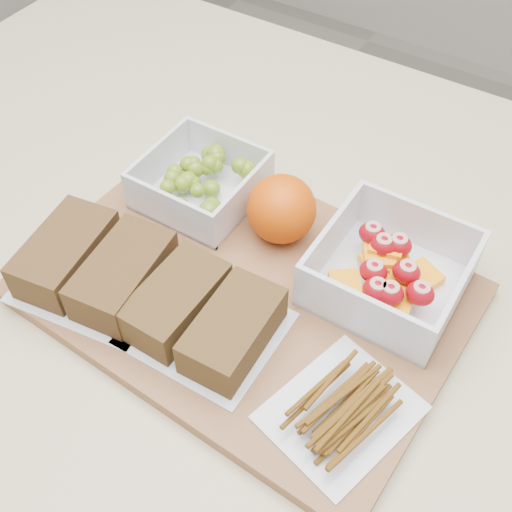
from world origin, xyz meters
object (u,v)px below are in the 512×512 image
(pretzel_bag, at_px, (342,405))
(fruit_container, at_px, (389,273))
(cutting_board, at_px, (246,291))
(sandwich_bag_left, at_px, (95,265))
(grape_container, at_px, (202,182))
(sandwich_bag_center, at_px, (204,316))
(orange, at_px, (281,209))

(pretzel_bag, bearing_deg, fruit_container, 99.67)
(cutting_board, distance_m, sandwich_bag_left, 0.15)
(grape_container, bearing_deg, sandwich_bag_center, -54.10)
(sandwich_bag_left, distance_m, pretzel_bag, 0.28)
(sandwich_bag_center, bearing_deg, orange, 91.27)
(orange, xyz_separation_m, sandwich_bag_left, (-0.12, -0.15, -0.01))
(cutting_board, xyz_separation_m, orange, (-0.01, 0.08, 0.04))
(fruit_container, relative_size, pretzel_bag, 0.95)
(cutting_board, distance_m, sandwich_bag_center, 0.07)
(cutting_board, relative_size, pretzel_bag, 2.86)
(grape_container, bearing_deg, orange, -1.47)
(cutting_board, height_order, sandwich_bag_center, sandwich_bag_center)
(fruit_container, bearing_deg, sandwich_bag_center, -132.03)
(cutting_board, height_order, grape_container, grape_container)
(cutting_board, distance_m, grape_container, 0.14)
(grape_container, bearing_deg, cutting_board, -37.10)
(fruit_container, xyz_separation_m, sandwich_bag_left, (-0.25, -0.15, -0.00))
(orange, distance_m, pretzel_bag, 0.22)
(grape_container, height_order, orange, orange)
(cutting_board, relative_size, sandwich_bag_center, 2.99)
(pretzel_bag, bearing_deg, grape_container, 148.42)
(grape_container, relative_size, sandwich_bag_center, 0.86)
(grape_container, distance_m, sandwich_bag_left, 0.16)
(cutting_board, xyz_separation_m, grape_container, (-0.11, 0.08, 0.03))
(fruit_container, height_order, sandwich_bag_left, fruit_container)
(cutting_board, relative_size, grape_container, 3.49)
(grape_container, xyz_separation_m, fruit_container, (0.23, -0.01, 0.00))
(orange, height_order, pretzel_bag, orange)
(cutting_board, xyz_separation_m, fruit_container, (0.12, 0.07, 0.03))
(fruit_container, distance_m, orange, 0.13)
(fruit_container, xyz_separation_m, pretzel_bag, (0.03, -0.15, -0.01))
(orange, distance_m, sandwich_bag_left, 0.20)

